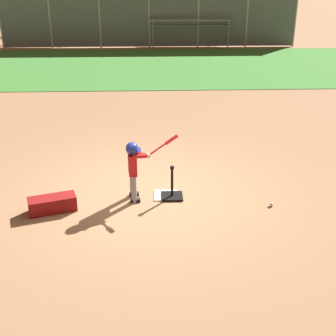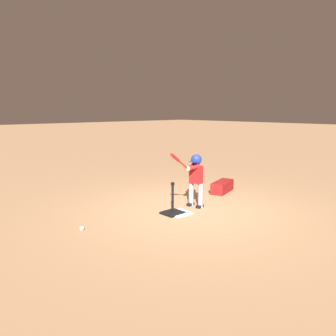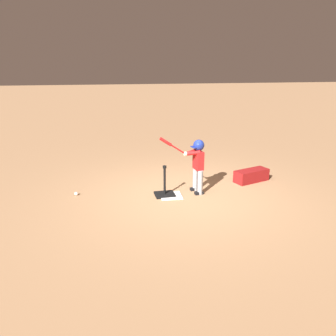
{
  "view_description": "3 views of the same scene",
  "coord_description": "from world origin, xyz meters",
  "px_view_note": "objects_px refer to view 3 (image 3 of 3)",
  "views": [
    {
      "loc": [
        0.06,
        -7.92,
        4.3
      ],
      "look_at": [
        0.34,
        -0.1,
        0.6
      ],
      "focal_mm": 50.0,
      "sensor_mm": 36.0,
      "label": 1
    },
    {
      "loc": [
        4.82,
        4.49,
        2.08
      ],
      "look_at": [
        0.42,
        -0.26,
        0.93
      ],
      "focal_mm": 35.0,
      "sensor_mm": 36.0,
      "label": 2
    },
    {
      "loc": [
        1.73,
        6.11,
        2.58
      ],
      "look_at": [
        0.32,
        -0.25,
        0.56
      ],
      "focal_mm": 35.0,
      "sensor_mm": 36.0,
      "label": 3
    }
  ],
  "objects_px": {
    "batter_child": "(197,159)",
    "equipment_bag": "(251,176)",
    "baseball": "(76,194)",
    "batting_tee": "(165,191)"
  },
  "relations": [
    {
      "from": "batting_tee",
      "to": "equipment_bag",
      "type": "bearing_deg",
      "value": -168.83
    },
    {
      "from": "baseball",
      "to": "equipment_bag",
      "type": "relative_size",
      "value": 0.09
    },
    {
      "from": "equipment_bag",
      "to": "batting_tee",
      "type": "bearing_deg",
      "value": -6.16
    },
    {
      "from": "batting_tee",
      "to": "equipment_bag",
      "type": "xyz_separation_m",
      "value": [
        -2.17,
        -0.43,
        0.04
      ]
    },
    {
      "from": "baseball",
      "to": "equipment_bag",
      "type": "xyz_separation_m",
      "value": [
        -3.98,
        -0.02,
        0.1
      ]
    },
    {
      "from": "baseball",
      "to": "batter_child",
      "type": "bearing_deg",
      "value": 171.44
    },
    {
      "from": "batting_tee",
      "to": "baseball",
      "type": "relative_size",
      "value": 8.78
    },
    {
      "from": "batter_child",
      "to": "equipment_bag",
      "type": "distance_m",
      "value": 1.64
    },
    {
      "from": "batting_tee",
      "to": "equipment_bag",
      "type": "height_order",
      "value": "batting_tee"
    },
    {
      "from": "batter_child",
      "to": "equipment_bag",
      "type": "relative_size",
      "value": 1.5
    }
  ]
}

